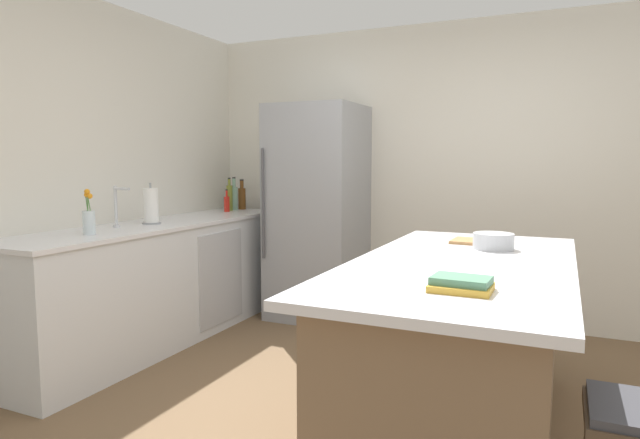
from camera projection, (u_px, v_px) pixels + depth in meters
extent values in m
plane|color=brown|center=(385.00, 434.00, 2.79)|extent=(7.20, 7.20, 0.00)
cube|color=silver|center=(465.00, 174.00, 4.69)|extent=(6.00, 0.10, 2.60)
cube|color=silver|center=(41.00, 177.00, 3.66)|extent=(0.10, 6.00, 2.60)
cube|color=silver|center=(162.00, 283.00, 4.26)|extent=(0.64, 2.72, 0.90)
cube|color=silver|center=(160.00, 224.00, 4.22)|extent=(0.67, 2.75, 0.03)
cube|color=#B2B5BA|center=(221.00, 278.00, 4.44)|extent=(0.01, 0.60, 0.76)
cube|color=#7A6047|center=(460.00, 353.00, 2.74)|extent=(0.87, 1.96, 0.87)
cube|color=silver|center=(463.00, 265.00, 2.69)|extent=(1.03, 2.16, 0.04)
cube|color=#93969B|center=(318.00, 212.00, 4.85)|extent=(0.76, 0.73, 1.90)
cylinder|color=#4C4C51|center=(263.00, 204.00, 4.64)|extent=(0.02, 0.02, 0.95)
cylinder|color=silver|center=(117.00, 226.00, 3.88)|extent=(0.05, 0.05, 0.02)
cylinder|color=silver|center=(116.00, 205.00, 3.87)|extent=(0.02, 0.02, 0.28)
cylinder|color=silver|center=(121.00, 189.00, 3.83)|extent=(0.14, 0.02, 0.02)
cylinder|color=silver|center=(89.00, 223.00, 3.49)|extent=(0.08, 0.08, 0.16)
cylinder|color=#4C7F3D|center=(88.00, 210.00, 3.49)|extent=(0.01, 0.03, 0.20)
sphere|color=orange|center=(87.00, 195.00, 3.48)|extent=(0.04, 0.04, 0.04)
cylinder|color=#4C7F3D|center=(88.00, 209.00, 3.47)|extent=(0.01, 0.01, 0.22)
sphere|color=orange|center=(87.00, 192.00, 3.46)|extent=(0.04, 0.04, 0.04)
cylinder|color=#4C7F3D|center=(90.00, 211.00, 3.48)|extent=(0.01, 0.04, 0.19)
sphere|color=orange|center=(90.00, 196.00, 3.47)|extent=(0.04, 0.04, 0.04)
cylinder|color=gray|center=(152.00, 223.00, 4.11)|extent=(0.14, 0.14, 0.01)
cylinder|color=white|center=(151.00, 205.00, 4.10)|extent=(0.11, 0.11, 0.26)
cylinder|color=gray|center=(150.00, 185.00, 4.08)|extent=(0.02, 0.02, 0.04)
cylinder|color=brown|center=(242.00, 199.00, 5.36)|extent=(0.07, 0.07, 0.21)
cylinder|color=brown|center=(242.00, 184.00, 5.35)|extent=(0.04, 0.04, 0.08)
cylinder|color=black|center=(242.00, 180.00, 5.34)|extent=(0.04, 0.04, 0.01)
cylinder|color=#8CB79E|center=(234.00, 199.00, 5.28)|extent=(0.07, 0.07, 0.22)
cylinder|color=#8CB79E|center=(234.00, 183.00, 5.26)|extent=(0.03, 0.03, 0.09)
cylinder|color=black|center=(234.00, 178.00, 5.26)|extent=(0.03, 0.03, 0.01)
cylinder|color=olive|center=(230.00, 198.00, 5.21)|extent=(0.06, 0.06, 0.24)
cylinder|color=olive|center=(229.00, 182.00, 5.19)|extent=(0.02, 0.02, 0.06)
cylinder|color=black|center=(229.00, 178.00, 5.19)|extent=(0.03, 0.03, 0.01)
cylinder|color=red|center=(227.00, 204.00, 5.10)|extent=(0.05, 0.05, 0.14)
cylinder|color=red|center=(227.00, 193.00, 5.09)|extent=(0.02, 0.02, 0.06)
cylinder|color=black|center=(227.00, 190.00, 5.09)|extent=(0.02, 0.02, 0.01)
cube|color=gold|center=(461.00, 287.00, 2.06)|extent=(0.23, 0.19, 0.03)
cube|color=#4C7F60|center=(461.00, 280.00, 2.06)|extent=(0.22, 0.16, 0.03)
cylinder|color=#B2B5BA|center=(493.00, 241.00, 3.04)|extent=(0.23, 0.23, 0.09)
cube|color=#9E7042|center=(481.00, 242.00, 3.27)|extent=(0.35, 0.25, 0.02)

